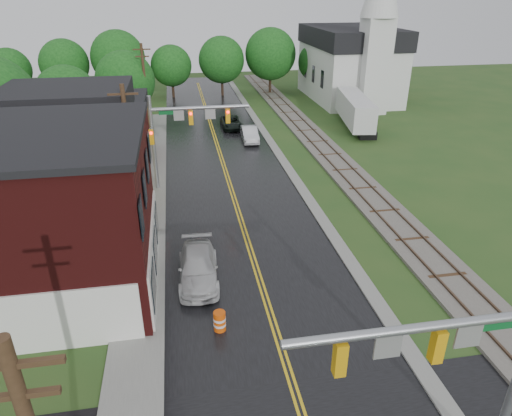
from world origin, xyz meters
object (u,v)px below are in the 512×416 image
object	(u,v)px
tree_left_c	(69,99)
utility_pole_c	(145,86)
brick_building	(0,217)
pickup_white	(198,268)
utility_pole_b	(130,153)
sedan_silver	(250,134)
church	(353,56)
semi_trailer	(355,109)
traffic_signal_far	(181,125)
traffic_signal_near	(459,357)
suv_dark	(231,123)
tree_left_e	(127,82)
construction_barrel	(220,321)

from	to	relation	value
tree_left_c	utility_pole_c	bearing A→B (deg)	30.20
brick_building	pickup_white	bearing A→B (deg)	-4.81
utility_pole_b	sedan_silver	world-z (taller)	utility_pole_b
church	semi_trailer	world-z (taller)	church
semi_trailer	church	bearing A→B (deg)	71.31
church	sedan_silver	world-z (taller)	church
traffic_signal_far	pickup_white	bearing A→B (deg)	-88.80
traffic_signal_near	utility_pole_b	world-z (taller)	utility_pole_b
traffic_signal_near	traffic_signal_far	xyz separation A→B (m)	(-6.94, 25.00, 0.01)
utility_pole_b	suv_dark	world-z (taller)	utility_pole_b
tree_left_e	suv_dark	xyz separation A→B (m)	(10.97, -3.06, -4.18)
traffic_signal_near	tree_left_e	distance (m)	45.59
pickup_white	brick_building	bearing A→B (deg)	177.39
traffic_signal_near	sedan_silver	distance (m)	36.10
utility_pole_b	traffic_signal_near	bearing A→B (deg)	-62.81
utility_pole_c	construction_barrel	distance (m)	34.53
traffic_signal_near	suv_dark	distance (m)	41.09
traffic_signal_near	utility_pole_b	distance (m)	22.49
brick_building	utility_pole_b	world-z (taller)	utility_pole_b
brick_building	church	bearing A→B (deg)	50.02
suv_dark	sedan_silver	world-z (taller)	sedan_silver
utility_pole_b	suv_dark	xyz separation A→B (m)	(8.93, 20.84, -4.08)
suv_dark	sedan_silver	distance (m)	5.15
brick_building	suv_dark	bearing A→B (deg)	62.31
brick_building	construction_barrel	distance (m)	11.75
utility_pole_b	sedan_silver	bearing A→B (deg)	57.25
brick_building	tree_left_c	xyz separation A→B (m)	(-1.36, 24.90, 0.36)
tree_left_e	sedan_silver	size ratio (longest dim) A/B	1.87
traffic_signal_far	suv_dark	world-z (taller)	traffic_signal_far
traffic_signal_near	tree_left_e	size ratio (longest dim) A/B	0.90
church	tree_left_c	size ratio (longest dim) A/B	2.61
tree_left_c	pickup_white	distance (m)	28.05
brick_building	utility_pole_c	bearing A→B (deg)	78.91
construction_barrel	utility_pole_c	bearing A→B (deg)	97.21
semi_trailer	construction_barrel	distance (m)	35.48
traffic_signal_near	tree_left_e	xyz separation A→B (m)	(-12.32, 43.90, -0.16)
suv_dark	traffic_signal_far	bearing A→B (deg)	-109.99
church	construction_barrel	bearing A→B (deg)	-117.22
construction_barrel	suv_dark	bearing A→B (deg)	81.98
semi_trailer	utility_pole_b	bearing A→B (deg)	-140.33
brick_building	utility_pole_c	world-z (taller)	utility_pole_c
sedan_silver	construction_barrel	xyz separation A→B (m)	(-5.89, -27.85, -0.22)
tree_left_e	suv_dark	bearing A→B (deg)	-15.56
utility_pole_b	brick_building	bearing A→B (deg)	-129.07
church	pickup_white	size ratio (longest dim) A/B	3.96
utility_pole_c	semi_trailer	xyz separation A→B (m)	(22.33, -3.48, -2.62)
tree_left_e	suv_dark	size ratio (longest dim) A/B	1.78
pickup_white	utility_pole_c	bearing A→B (deg)	99.09
semi_trailer	traffic_signal_near	bearing A→B (deg)	-107.38
traffic_signal_near	semi_trailer	world-z (taller)	traffic_signal_near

